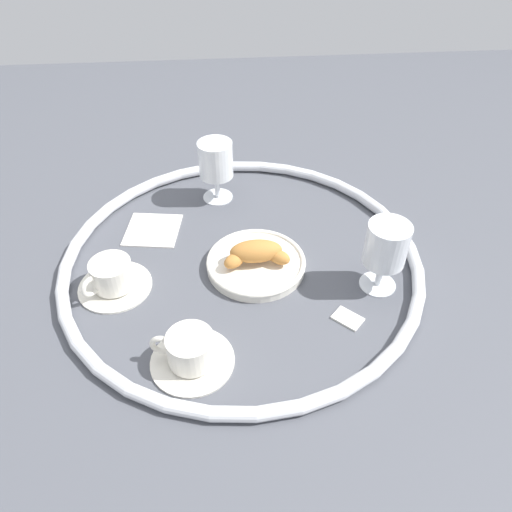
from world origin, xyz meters
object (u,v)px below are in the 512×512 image
juice_glass_left (216,163)px  juice_glass_right (386,247)px  coffee_cup_near (112,278)px  sugar_packet (348,318)px  croissant_large (256,253)px  coffee_cup_far (190,352)px  folded_napkin (153,229)px  pastry_plate (256,263)px

juice_glass_left → juice_glass_right: (-0.29, 0.31, 0.00)m
coffee_cup_near → sugar_packet: (-0.42, 0.11, -0.02)m
juice_glass_left → juice_glass_right: bearing=133.3°
croissant_large → coffee_cup_far: (0.12, 0.21, -0.01)m
coffee_cup_near → juice_glass_right: juice_glass_right is taller
coffee_cup_far → juice_glass_left: (-0.05, -0.45, 0.07)m
croissant_large → folded_napkin: 0.25m
croissant_large → juice_glass_right: size_ratio=0.98×
pastry_plate → juice_glass_right: bearing=163.5°
coffee_cup_far → folded_napkin: bearing=-75.8°
pastry_plate → folded_napkin: size_ratio=1.75×
juice_glass_left → coffee_cup_near: bearing=54.1°
juice_glass_left → sugar_packet: size_ratio=2.80×
coffee_cup_near → juice_glass_right: (-0.49, 0.03, 0.07)m
sugar_packet → folded_napkin: (0.36, -0.28, -0.00)m
coffee_cup_near → sugar_packet: size_ratio=2.72×
croissant_large → pastry_plate: bearing=-88.4°
coffee_cup_far → sugar_packet: bearing=-166.1°
croissant_large → folded_napkin: bearing=-33.0°
pastry_plate → sugar_packet: size_ratio=3.85×
coffee_cup_near → juice_glass_right: bearing=176.1°
juice_glass_left → folded_napkin: juice_glass_left is taller
coffee_cup_near → coffee_cup_far: 0.23m
juice_glass_right → folded_napkin: juice_glass_right is taller
juice_glass_left → sugar_packet: 0.45m
sugar_packet → juice_glass_right: bearing=-89.8°
coffee_cup_near → juice_glass_right: size_ratio=0.97×
pastry_plate → coffee_cup_far: bearing=60.1°
sugar_packet → coffee_cup_far: bearing=57.4°
juice_glass_left → sugar_packet: juice_glass_left is taller
coffee_cup_near → juice_glass_left: bearing=-125.9°
pastry_plate → croissant_large: (-0.00, 0.00, 0.03)m
juice_glass_right → coffee_cup_near: bearing=-3.9°
folded_napkin → sugar_packet: bearing=142.2°
croissant_large → coffee_cup_near: bearing=6.3°
sugar_packet → folded_napkin: size_ratio=0.45×
croissant_large → juice_glass_right: bearing=164.2°
sugar_packet → juice_glass_left: bearing=-17.3°
juice_glass_right → folded_napkin: bearing=-24.7°
pastry_plate → coffee_cup_far: (0.12, 0.21, 0.01)m
juice_glass_right → folded_napkin: (0.43, -0.20, -0.09)m
coffee_cup_far → juice_glass_left: juice_glass_left is taller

